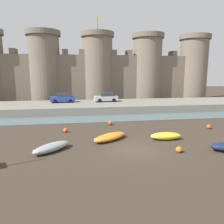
% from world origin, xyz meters
% --- Properties ---
extents(ground_plane, '(160.00, 160.00, 0.00)m').
position_xyz_m(ground_plane, '(0.00, 0.00, 0.00)').
color(ground_plane, '#382D23').
extents(water_channel, '(80.00, 4.50, 0.10)m').
position_xyz_m(water_channel, '(0.00, 12.50, 0.05)').
color(water_channel, slate).
rests_on(water_channel, ground).
extents(quay_road, '(56.22, 10.00, 1.30)m').
position_xyz_m(quay_road, '(0.00, 19.75, 0.65)').
color(quay_road, slate).
rests_on(quay_road, ground).
extents(castle, '(51.18, 6.97, 17.73)m').
position_xyz_m(castle, '(-0.00, 30.76, 6.76)').
color(castle, '#706354').
rests_on(castle, ground).
extents(rowboat_midflat_left, '(3.06, 1.37, 0.72)m').
position_xyz_m(rowboat_midflat_left, '(3.68, 2.14, 0.38)').
color(rowboat_midflat_left, yellow).
rests_on(rowboat_midflat_left, ground).
extents(rowboat_foreground_centre, '(3.94, 3.38, 0.65)m').
position_xyz_m(rowboat_foreground_centre, '(-1.65, 2.80, 0.34)').
color(rowboat_foreground_centre, orange).
rests_on(rowboat_foreground_centre, ground).
extents(rowboat_foreground_right, '(3.39, 3.28, 0.67)m').
position_xyz_m(rowboat_foreground_right, '(-6.81, 0.63, 0.35)').
color(rowboat_foreground_right, gray).
rests_on(rowboat_foreground_right, ground).
extents(mooring_buoy_near_channel, '(0.49, 0.49, 0.49)m').
position_xyz_m(mooring_buoy_near_channel, '(3.35, -1.31, 0.25)').
color(mooring_buoy_near_channel, orange).
rests_on(mooring_buoy_near_channel, ground).
extents(mooring_buoy_mid_mud, '(0.52, 0.52, 0.52)m').
position_xyz_m(mooring_buoy_mid_mud, '(-0.69, 8.89, 0.26)').
color(mooring_buoy_mid_mud, '#E04C1E').
rests_on(mooring_buoy_mid_mud, ground).
extents(mooring_buoy_near_shore, '(0.48, 0.48, 0.48)m').
position_xyz_m(mooring_buoy_near_shore, '(-5.96, 6.33, 0.24)').
color(mooring_buoy_near_shore, '#E04C1E').
rests_on(mooring_buoy_near_shore, ground).
extents(mooring_buoy_off_centre, '(0.50, 0.50, 0.50)m').
position_xyz_m(mooring_buoy_off_centre, '(10.22, 5.26, 0.25)').
color(mooring_buoy_off_centre, '#E04C1E').
rests_on(mooring_buoy_off_centre, ground).
extents(car_quay_centre_east, '(4.20, 2.07, 1.62)m').
position_xyz_m(car_quay_centre_east, '(-7.03, 21.44, 2.08)').
color(car_quay_centre_east, '#263F99').
rests_on(car_quay_centre_east, quay_road).
extents(car_quay_centre_west, '(4.20, 2.07, 1.62)m').
position_xyz_m(car_quay_centre_west, '(0.48, 21.23, 2.08)').
color(car_quay_centre_west, '#B2B5B7').
rests_on(car_quay_centre_west, quay_road).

